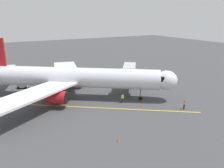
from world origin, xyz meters
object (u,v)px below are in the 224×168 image
(safety_cone_nose_left, at_px, (128,78))
(airplane, at_px, (70,78))
(safety_cone_nose_right, at_px, (165,85))
(ground_crew_wing_walker, at_px, (122,98))
(tug_portside, at_px, (23,85))
(ground_crew_marshaller, at_px, (184,104))
(safety_cone_wing_port, at_px, (142,106))
(safety_cone_wing_starboard, at_px, (118,140))
(belt_loader_near_nose, at_px, (63,70))
(jet_bridge, at_px, (129,74))

(safety_cone_nose_left, bearing_deg, airplane, 18.57)
(safety_cone_nose_right, bearing_deg, safety_cone_nose_left, -69.84)
(ground_crew_wing_walker, xyz_separation_m, tug_portside, (14.70, -18.41, -0.18))
(ground_crew_marshaller, bearing_deg, airplane, -46.00)
(airplane, bearing_deg, safety_cone_nose_right, 169.26)
(airplane, bearing_deg, ground_crew_wing_walker, 133.43)
(safety_cone_wing_port, bearing_deg, ground_crew_marshaller, 142.74)
(safety_cone_wing_starboard, bearing_deg, belt_loader_near_nose, -97.52)
(ground_crew_wing_walker, distance_m, safety_cone_wing_port, 4.07)
(ground_crew_wing_walker, relative_size, safety_cone_wing_port, 3.11)
(safety_cone_wing_port, bearing_deg, tug_portside, -52.66)
(tug_portside, bearing_deg, safety_cone_nose_right, 152.71)
(belt_loader_near_nose, height_order, safety_cone_nose_right, belt_loader_near_nose)
(ground_crew_wing_walker, distance_m, tug_portside, 23.56)
(ground_crew_marshaller, relative_size, safety_cone_wing_port, 3.11)
(tug_portside, bearing_deg, safety_cone_nose_left, 169.02)
(safety_cone_nose_right, xyz_separation_m, safety_cone_wing_starboard, (21.42, 15.03, 0.00))
(safety_cone_wing_starboard, bearing_deg, airplane, -91.03)
(safety_cone_nose_left, xyz_separation_m, safety_cone_nose_right, (-3.62, 9.86, 0.00))
(jet_bridge, relative_size, ground_crew_wing_walker, 6.05)
(jet_bridge, relative_size, safety_cone_wing_starboard, 18.81)
(tug_portside, bearing_deg, jet_bridge, 146.55)
(airplane, height_order, safety_cone_wing_port, airplane)
(jet_bridge, distance_m, ground_crew_wing_walker, 7.89)
(belt_loader_near_nose, bearing_deg, jet_bridge, 107.61)
(safety_cone_nose_right, distance_m, safety_cone_wing_port, 13.80)
(airplane, xyz_separation_m, ground_crew_marshaller, (-15.01, 15.55, -3.12))
(airplane, height_order, ground_crew_wing_walker, airplane)
(ground_crew_marshaller, distance_m, safety_cone_nose_right, 13.06)
(safety_cone_nose_right, bearing_deg, belt_loader_near_nose, -56.98)
(safety_cone_nose_left, distance_m, safety_cone_wing_port, 18.92)
(belt_loader_near_nose, distance_m, safety_cone_nose_left, 19.55)
(jet_bridge, bearing_deg, safety_cone_nose_right, 169.11)
(safety_cone_nose_left, bearing_deg, ground_crew_wing_walker, 53.23)
(safety_cone_wing_port, bearing_deg, belt_loader_near_nose, -82.21)
(safety_cone_nose_right, xyz_separation_m, safety_cone_wing_port, (11.77, 7.21, 0.00))
(safety_cone_nose_left, relative_size, safety_cone_wing_port, 1.00)
(belt_loader_near_nose, bearing_deg, tug_portside, 39.54)
(tug_portside, relative_size, safety_cone_wing_starboard, 4.98)
(jet_bridge, height_order, safety_cone_wing_starboard, jet_bridge)
(ground_crew_marshaller, distance_m, belt_loader_near_nose, 37.78)
(ground_crew_marshaller, bearing_deg, ground_crew_wing_walker, -45.44)
(airplane, xyz_separation_m, belt_loader_near_nose, (-4.92, -20.86, -3.29))
(ground_crew_wing_walker, bearing_deg, belt_loader_near_nose, -85.23)
(ground_crew_wing_walker, distance_m, safety_cone_wing_starboard, 13.67)
(jet_bridge, relative_size, belt_loader_near_nose, 2.30)
(jet_bridge, xyz_separation_m, safety_cone_wing_port, (2.97, 8.90, -3.49))
(tug_portside, distance_m, safety_cone_nose_right, 32.04)
(ground_crew_wing_walker, relative_size, safety_cone_nose_right, 3.11)
(ground_crew_marshaller, height_order, belt_loader_near_nose, belt_loader_near_nose)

